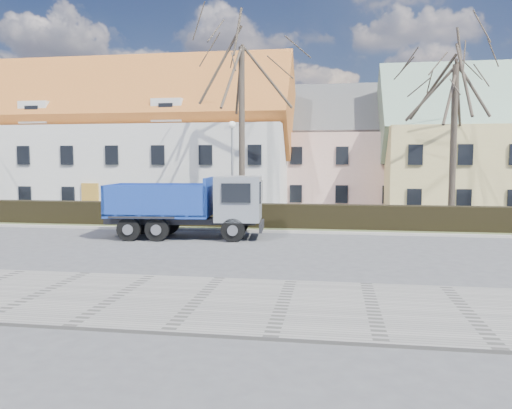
% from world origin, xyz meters
% --- Properties ---
extents(ground, '(120.00, 120.00, 0.00)m').
position_xyz_m(ground, '(0.00, 0.00, 0.00)').
color(ground, '#48484A').
extents(sidewalk_near, '(80.00, 5.00, 0.08)m').
position_xyz_m(sidewalk_near, '(0.00, -8.50, 0.04)').
color(sidewalk_near, gray).
rests_on(sidewalk_near, ground).
extents(curb_far, '(80.00, 0.30, 0.12)m').
position_xyz_m(curb_far, '(0.00, 4.60, 0.06)').
color(curb_far, '#A39D95').
rests_on(curb_far, ground).
extents(grass_strip, '(80.00, 3.00, 0.10)m').
position_xyz_m(grass_strip, '(0.00, 6.20, 0.05)').
color(grass_strip, '#49542F').
rests_on(grass_strip, ground).
extents(hedge, '(60.00, 0.90, 1.30)m').
position_xyz_m(hedge, '(0.00, 6.00, 0.65)').
color(hedge, black).
rests_on(hedge, ground).
extents(building_white, '(26.80, 10.80, 9.50)m').
position_xyz_m(building_white, '(-13.00, 16.00, 4.75)').
color(building_white, silver).
rests_on(building_white, ground).
extents(building_pink, '(10.80, 8.80, 8.00)m').
position_xyz_m(building_pink, '(4.00, 20.00, 4.00)').
color(building_pink, '#D9A899').
rests_on(building_pink, ground).
extents(tree_1, '(9.20, 9.20, 12.65)m').
position_xyz_m(tree_1, '(-2.00, 8.50, 6.33)').
color(tree_1, '#382F27').
rests_on(tree_1, ground).
extents(tree_2, '(8.00, 8.00, 11.00)m').
position_xyz_m(tree_2, '(10.00, 8.50, 5.50)').
color(tree_2, '#382F27').
rests_on(tree_2, ground).
extents(dump_truck, '(7.93, 3.60, 3.07)m').
position_xyz_m(dump_truck, '(-3.82, 2.19, 1.54)').
color(dump_truck, navy).
rests_on(dump_truck, ground).
extents(streetlight, '(0.47, 0.47, 6.02)m').
position_xyz_m(streetlight, '(-2.27, 7.00, 3.01)').
color(streetlight, '#979797').
rests_on(streetlight, ground).
extents(cart_frame, '(0.72, 0.58, 0.58)m').
position_xyz_m(cart_frame, '(-7.44, 4.43, 0.29)').
color(cart_frame, silver).
rests_on(cart_frame, ground).
extents(parked_car_a, '(4.17, 2.14, 1.36)m').
position_xyz_m(parked_car_a, '(-6.22, 10.01, 0.68)').
color(parked_car_a, black).
rests_on(parked_car_a, ground).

